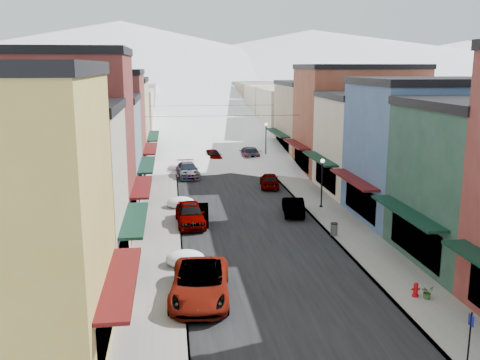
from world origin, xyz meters
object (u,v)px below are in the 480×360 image
object	(u,v)px
car_green_sedan	(293,206)
trash_can	(334,229)
car_silver_sedan	(190,214)
car_dark_hatch	(199,214)
streetlamp_near	(322,177)
car_white_suv	(200,283)
fire_hydrant	(416,290)

from	to	relation	value
car_green_sedan	trash_can	xyz separation A→B (m)	(1.48, -5.82, -0.12)
car_silver_sedan	car_dark_hatch	world-z (taller)	car_silver_sedan
car_dark_hatch	streetlamp_near	size ratio (longest dim) A/B	1.04
car_white_suv	trash_can	bearing A→B (deg)	47.68
car_silver_sedan	streetlamp_near	distance (m)	11.30
car_white_suv	fire_hydrant	distance (m)	10.66
car_silver_sedan	car_green_sedan	world-z (taller)	car_silver_sedan
car_dark_hatch	trash_can	xyz separation A→B (m)	(8.86, -4.45, -0.10)
car_silver_sedan	car_dark_hatch	distance (m)	0.75
fire_hydrant	trash_can	bearing A→B (deg)	96.06
car_dark_hatch	fire_hydrant	world-z (taller)	car_dark_hatch
fire_hydrant	trash_can	size ratio (longest dim) A/B	0.87
trash_can	streetlamp_near	world-z (taller)	streetlamp_near
car_green_sedan	car_white_suv	bearing A→B (deg)	68.88
fire_hydrant	streetlamp_near	xyz separation A→B (m)	(0.13, 17.31, 2.15)
car_green_sedan	fire_hydrant	bearing A→B (deg)	106.97
car_green_sedan	car_dark_hatch	bearing A→B (deg)	18.35
trash_can	streetlamp_near	size ratio (longest dim) A/B	0.21
streetlamp_near	car_silver_sedan	bearing A→B (deg)	-163.31
trash_can	car_white_suv	bearing A→B (deg)	-137.63
car_silver_sedan	trash_can	world-z (taller)	car_silver_sedan
car_silver_sedan	car_green_sedan	bearing A→B (deg)	9.38
car_green_sedan	streetlamp_near	size ratio (longest dim) A/B	1.08
fire_hydrant	trash_can	xyz separation A→B (m)	(-1.06, 10.02, 0.09)
car_white_suv	streetlamp_near	world-z (taller)	streetlamp_near
streetlamp_near	car_dark_hatch	bearing A→B (deg)	-164.21
car_dark_hatch	fire_hydrant	xyz separation A→B (m)	(9.93, -14.47, -0.19)
car_dark_hatch	trash_can	distance (m)	9.92
car_white_suv	streetlamp_near	distance (m)	19.29
car_dark_hatch	trash_can	size ratio (longest dim) A/B	4.86
trash_can	car_green_sedan	bearing A→B (deg)	104.25
trash_can	fire_hydrant	bearing A→B (deg)	-83.94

